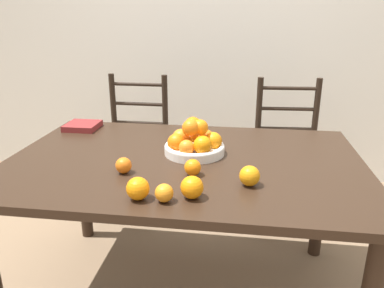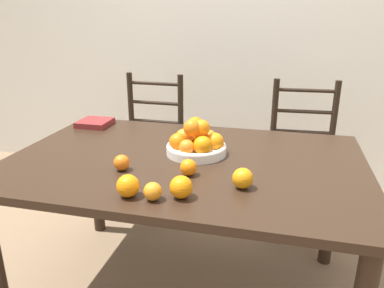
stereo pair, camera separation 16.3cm
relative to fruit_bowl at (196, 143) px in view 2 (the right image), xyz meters
The scene contains 12 objects.
wall_back 1.59m from the fruit_bowl, 91.31° to the left, with size 8.00×0.06×2.60m.
dining_table 0.16m from the fruit_bowl, 116.63° to the right, with size 1.58×1.04×0.74m.
fruit_bowl is the anchor object (origin of this frame).
orange_loose_0 0.48m from the fruit_bowl, 94.77° to the right, with size 0.06×0.06×0.06m.
orange_loose_1 0.44m from the fruit_bowl, 83.33° to the right, with size 0.08×0.08×0.08m.
orange_loose_2 0.25m from the fruit_bowl, 83.76° to the right, with size 0.07×0.07×0.07m.
orange_loose_3 0.36m from the fruit_bowl, 134.24° to the right, with size 0.07×0.07×0.07m.
orange_loose_4 0.49m from the fruit_bowl, 105.75° to the right, with size 0.08×0.08×0.08m.
orange_loose_5 0.40m from the fruit_bowl, 50.75° to the right, with size 0.08×0.08×0.08m.
chair_left 0.98m from the fruit_bowl, 124.18° to the left, with size 0.42×0.41×0.96m.
chair_right 0.98m from the fruit_bowl, 55.78° to the left, with size 0.44×0.42×0.96m.
book_stack 0.74m from the fruit_bowl, 155.67° to the left, with size 0.18×0.17×0.03m.
Camera 2 is at (0.41, -1.51, 1.36)m, focal length 35.00 mm.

